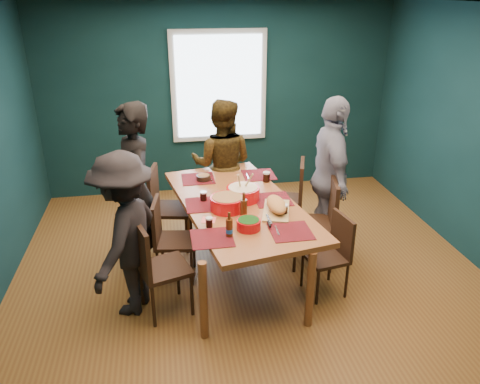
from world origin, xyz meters
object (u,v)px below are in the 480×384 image
Objects in this scene: dining_table at (239,209)px; person_back at (222,164)px; chair_left_far at (163,202)px; bowl_salad at (227,203)px; person_near_left at (125,235)px; chair_right_far at (292,194)px; person_far_left at (135,192)px; chair_left_near at (154,262)px; bowl_dumpling at (243,193)px; chair_left_mid at (167,234)px; cutting_board at (276,206)px; chair_right_near at (333,249)px; person_right at (331,177)px; chair_right_mid at (322,217)px; bowl_herbs at (249,224)px.

person_back is (-0.02, 1.14, 0.07)m from dining_table.
chair_left_far is 1.10m from bowl_salad.
person_near_left is at bearing -162.64° from bowl_salad.
person_far_left reaches higher than chair_right_far.
bowl_dumpling is (0.93, 0.64, 0.34)m from chair_left_near.
bowl_dumpling reaches higher than dining_table.
chair_left_mid is at bearing -77.33° from chair_left_far.
dining_table is 1.47× the size of person_near_left.
chair_left_far is 1.22m from person_near_left.
dining_table is 2.44× the size of chair_left_near.
bowl_salad is 0.48m from cutting_board.
chair_left_far is (-0.77, 0.70, -0.18)m from dining_table.
chair_right_near is (1.60, -0.52, -0.03)m from chair_left_mid.
chair_left_far reaches higher than chair_left_mid.
chair_left_far is 0.54× the size of person_right.
dining_table is 2.79× the size of chair_right_near.
person_right is at bearing 72.59° from chair_right_mid.
bowl_dumpling is at bearing 36.57° from dining_table.
chair_left_near is at bearing -3.92° from person_far_left.
person_far_left is (-0.16, 0.80, 0.37)m from chair_left_near.
chair_right_mid reaches higher than chair_right_near.
dining_table is at bearing 155.79° from cutting_board.
chair_right_mid reaches higher than chair_right_far.
chair_right_mid is 1.99m from person_far_left.
cutting_board is at bearing -96.82° from chair_right_far.
chair_right_far is at bearing 165.22° from person_back.
person_right is (0.24, 0.83, 0.42)m from chair_right_near.
chair_right_mid is at bearing 7.82° from chair_left_mid.
person_near_left is at bearing -168.47° from dining_table.
person_right is at bearing 132.18° from person_near_left.
chair_right_far is 0.68m from chair_right_mid.
person_near_left is at bearing 173.40° from bowl_herbs.
bowl_salad reaches higher than cutting_board.
chair_left_far is at bearing -163.82° from chair_right_far.
person_back is at bearing 93.69° from bowl_dumpling.
bowl_herbs is (0.86, -0.00, 0.32)m from chair_left_near.
cutting_board is (0.27, -0.33, -0.01)m from bowl_dumpling.
bowl_herbs is (1.03, -0.80, -0.05)m from person_far_left.
chair_left_mid is 0.54m from person_far_left.
chair_left_near is 1.17m from bowl_dumpling.
bowl_salad is at bearing -42.28° from chair_left_far.
chair_right_near is at bearing 135.26° from person_back.
cutting_board reaches higher than dining_table.
cutting_board is (1.44, 0.18, 0.10)m from person_near_left.
bowl_herbs is at bearing 134.34° from person_right.
dining_table is at bearing 62.53° from person_far_left.
bowl_salad is (-0.14, -0.15, 0.15)m from dining_table.
person_right is at bearing 20.59° from bowl_salad.
person_back is at bearing 46.03° from chair_left_near.
person_back reaches higher than chair_left_near.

